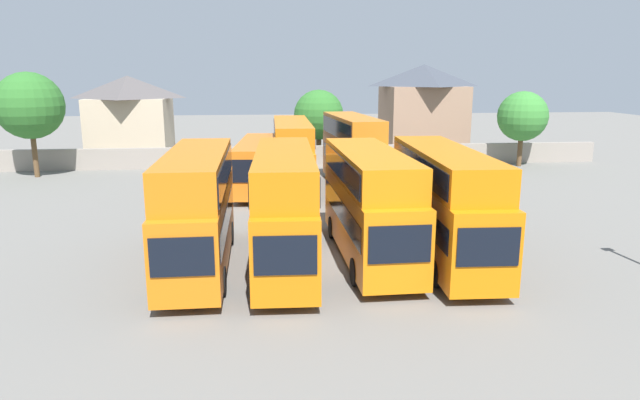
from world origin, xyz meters
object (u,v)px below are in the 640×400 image
object	(u,v)px
bus_7	(353,148)
house_terrace_left	(130,116)
house_terrace_centre	(423,108)
bus_1	(198,204)
bus_6	(292,151)
tree_behind_wall	(523,116)
bus_2	(285,202)
bus_4	(444,198)
bus_3	(369,199)
bus_5	(257,163)
tree_left_of_lot	(29,106)
tree_right_of_lot	(319,115)

from	to	relation	value
bus_7	house_terrace_left	size ratio (longest dim) A/B	1.31
house_terrace_centre	bus_1	bearing A→B (deg)	-119.93
bus_1	bus_6	world-z (taller)	bus_1
tree_behind_wall	bus_2	bearing A→B (deg)	-132.41
house_terrace_centre	bus_6	bearing A→B (deg)	-129.21
bus_4	tree_behind_wall	bearing A→B (deg)	150.75
bus_3	house_terrace_left	world-z (taller)	house_terrace_left
bus_1	tree_behind_wall	xyz separation A→B (m)	(25.48, 23.85, 1.60)
house_terrace_left	house_terrace_centre	size ratio (longest dim) A/B	0.88
bus_2	house_terrace_centre	bearing A→B (deg)	157.41
bus_3	bus_6	world-z (taller)	bus_6
bus_6	bus_1	bearing A→B (deg)	-15.98
bus_6	bus_4	bearing A→B (deg)	21.20
bus_1	bus_7	distance (m)	18.38
bus_5	bus_6	xyz separation A→B (m)	(2.45, 0.21, 0.73)
bus_5	bus_3	bearing A→B (deg)	22.86
tree_left_of_lot	tree_behind_wall	bearing A→B (deg)	1.41
bus_1	bus_7	size ratio (longest dim) A/B	1.02
house_terrace_centre	tree_right_of_lot	size ratio (longest dim) A/B	1.35
bus_5	bus_7	size ratio (longest dim) A/B	1.03
bus_6	tree_left_of_lot	xyz separation A→B (m)	(-19.96, 6.92, 2.89)
bus_5	bus_6	distance (m)	2.57
bus_1	bus_5	distance (m)	15.92
bus_5	house_terrace_left	world-z (taller)	house_terrace_left
bus_1	bus_7	bearing A→B (deg)	149.94
bus_4	bus_7	xyz separation A→B (m)	(-1.48, 15.78, 0.13)
bus_7	tree_right_of_lot	world-z (taller)	tree_right_of_lot
bus_7	bus_5	bearing A→B (deg)	-92.80
house_terrace_centre	tree_behind_wall	bearing A→B (deg)	-58.35
house_terrace_centre	tree_behind_wall	world-z (taller)	house_terrace_centre
bus_4	tree_right_of_lot	bearing A→B (deg)	-172.01
house_terrace_left	tree_right_of_lot	bearing A→B (deg)	-16.26
bus_1	bus_3	bearing A→B (deg)	93.69
bus_7	house_terrace_left	distance (m)	26.07
bus_4	tree_behind_wall	world-z (taller)	tree_behind_wall
bus_7	bus_3	bearing A→B (deg)	-11.08
house_terrace_left	tree_behind_wall	bearing A→B (deg)	-15.39
bus_2	bus_6	xyz separation A→B (m)	(1.25, 15.98, -0.06)
bus_2	house_terrace_centre	distance (m)	37.30
bus_5	bus_2	bearing A→B (deg)	9.18
house_terrace_centre	tree_right_of_lot	distance (m)	12.54
house_terrace_left	bus_3	bearing A→B (deg)	-62.38
bus_2	bus_3	size ratio (longest dim) A/B	1.05
tree_behind_wall	house_terrace_left	bearing A→B (deg)	164.61
bus_1	bus_7	world-z (taller)	bus_7
house_terrace_left	bus_6	bearing A→B (deg)	-50.01
bus_7	tree_left_of_lot	world-z (taller)	tree_left_of_lot
bus_4	house_terrace_left	distance (m)	39.32
bus_4	tree_left_of_lot	distance (m)	34.45
bus_2	bus_5	xyz separation A→B (m)	(-1.20, 15.77, -0.79)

